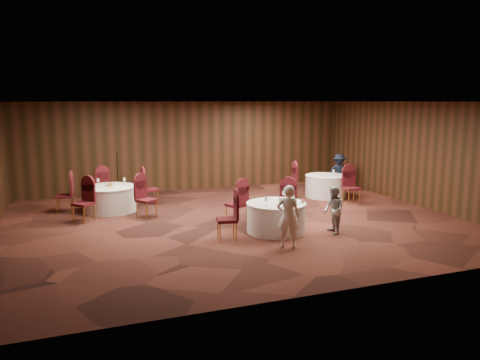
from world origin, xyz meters
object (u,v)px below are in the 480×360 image
object	(u,v)px
woman_a	(288,217)
woman_b	(333,210)
mic_stand	(118,188)
table_main	(276,217)
table_right	(326,186)
man_c	(339,172)
table_left	(110,199)

from	to	relation	value
woman_a	woman_b	xyz separation A→B (m)	(1.53, 0.62, -0.11)
mic_stand	table_main	bearing A→B (deg)	-56.51
table_right	woman_b	size ratio (longest dim) A/B	1.17
table_right	man_c	size ratio (longest dim) A/B	1.04
woman_a	table_right	bearing A→B (deg)	-101.27
table_right	woman_b	bearing A→B (deg)	-118.27
table_right	woman_a	size ratio (longest dim) A/B	0.98
table_main	mic_stand	world-z (taller)	mic_stand
table_main	man_c	world-z (taller)	man_c
table_left	mic_stand	size ratio (longest dim) A/B	0.98
woman_b	man_c	size ratio (longest dim) A/B	0.89
woman_b	woman_a	bearing A→B (deg)	-58.27
table_right	mic_stand	world-z (taller)	mic_stand
table_main	man_c	bearing A→B (deg)	43.60
table_left	woman_b	size ratio (longest dim) A/B	1.32
man_c	woman_b	bearing A→B (deg)	-96.31
mic_stand	woman_b	size ratio (longest dim) A/B	1.35
table_left	man_c	bearing A→B (deg)	3.65
table_left	table_right	distance (m)	7.07
table_main	mic_stand	distance (m)	5.98
table_left	woman_b	world-z (taller)	woman_b
table_left	woman_b	xyz separation A→B (m)	(4.92, -4.35, 0.22)
woman_a	mic_stand	bearing A→B (deg)	-36.77
man_c	table_main	bearing A→B (deg)	-109.30
mic_stand	woman_b	bearing A→B (deg)	-50.93
table_main	woman_a	size ratio (longest dim) A/B	1.05
table_main	table_right	bearing A→B (deg)	44.75
table_main	table_left	distance (m)	5.23
table_right	table_main	bearing A→B (deg)	-135.25
table_left	table_right	world-z (taller)	same
woman_a	man_c	bearing A→B (deg)	-103.51
table_left	woman_a	xyz separation A→B (m)	(3.39, -4.97, 0.33)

